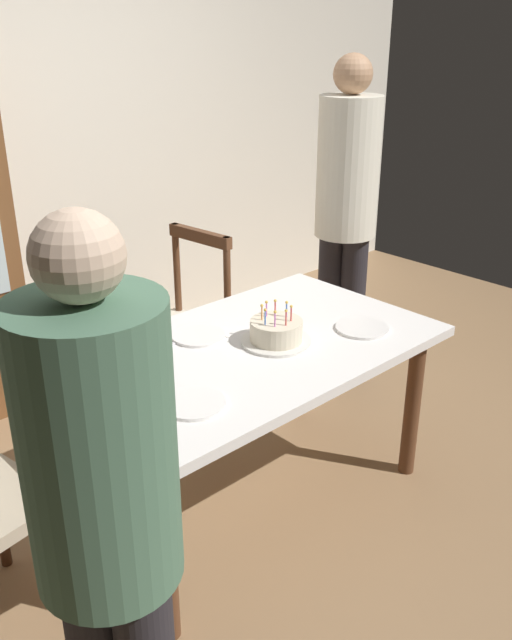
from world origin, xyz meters
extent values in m
plane|color=#93704C|center=(0.00, 0.00, 0.00)|extent=(6.40, 6.40, 0.00)
cube|color=silver|center=(0.00, 1.85, 1.30)|extent=(6.40, 0.10, 2.60)
cube|color=white|center=(0.00, 0.00, 0.71)|extent=(1.53, 0.89, 0.04)
cylinder|color=#56331E|center=(-0.67, -0.35, 0.34)|extent=(0.07, 0.07, 0.69)
cylinder|color=#56331E|center=(0.67, -0.35, 0.34)|extent=(0.07, 0.07, 0.69)
cylinder|color=#56331E|center=(-0.67, 0.35, 0.34)|extent=(0.07, 0.07, 0.69)
cylinder|color=#56331E|center=(0.67, 0.35, 0.34)|extent=(0.07, 0.07, 0.69)
cylinder|color=silver|center=(0.11, -0.05, 0.73)|extent=(0.28, 0.28, 0.01)
cylinder|color=beige|center=(0.11, -0.05, 0.78)|extent=(0.21, 0.21, 0.08)
cylinder|color=#4C7FE5|center=(0.17, -0.05, 0.85)|extent=(0.01, 0.01, 0.05)
sphere|color=#FFC64C|center=(0.17, -0.05, 0.88)|extent=(0.01, 0.01, 0.01)
cylinder|color=#E54C4C|center=(0.15, -0.01, 0.85)|extent=(0.01, 0.01, 0.05)
sphere|color=#FFC64C|center=(0.15, -0.01, 0.88)|extent=(0.01, 0.01, 0.01)
cylinder|color=#D872CC|center=(0.11, 0.01, 0.85)|extent=(0.01, 0.01, 0.05)
sphere|color=#FFC64C|center=(0.11, 0.01, 0.88)|extent=(0.01, 0.01, 0.01)
cylinder|color=#F2994C|center=(0.08, -0.01, 0.85)|extent=(0.01, 0.01, 0.05)
sphere|color=#FFC64C|center=(0.08, -0.01, 0.88)|extent=(0.01, 0.01, 0.01)
cylinder|color=#4C7FE5|center=(0.06, -0.05, 0.85)|extent=(0.01, 0.01, 0.05)
sphere|color=#FFC64C|center=(0.06, -0.05, 0.88)|extent=(0.01, 0.01, 0.01)
cylinder|color=#D872CC|center=(0.07, -0.09, 0.85)|extent=(0.01, 0.01, 0.05)
sphere|color=#FFC64C|center=(0.07, -0.09, 0.88)|extent=(0.01, 0.01, 0.01)
cylinder|color=#E54C4C|center=(0.11, -0.11, 0.85)|extent=(0.01, 0.01, 0.05)
sphere|color=#FFC64C|center=(0.11, -0.11, 0.88)|extent=(0.01, 0.01, 0.01)
cylinder|color=#E54C4C|center=(0.15, -0.09, 0.85)|extent=(0.01, 0.01, 0.05)
sphere|color=#FFC64C|center=(0.15, -0.09, 0.88)|extent=(0.01, 0.01, 0.01)
cylinder|color=white|center=(-0.42, -0.20, 0.73)|extent=(0.22, 0.22, 0.01)
cylinder|color=white|center=(-0.08, 0.20, 0.73)|extent=(0.22, 0.22, 0.01)
cylinder|color=white|center=(0.46, -0.20, 0.73)|extent=(0.22, 0.22, 0.01)
cube|color=silver|center=(-0.58, -0.20, 0.73)|extent=(0.18, 0.06, 0.01)
cube|color=silver|center=(-0.24, 0.21, 0.73)|extent=(0.18, 0.05, 0.01)
cube|color=beige|center=(0.21, 0.77, 0.45)|extent=(0.48, 0.48, 0.05)
cylinder|color=#56331E|center=(0.02, 0.92, 0.21)|extent=(0.04, 0.04, 0.42)
cylinder|color=#56331E|center=(0.06, 0.58, 0.21)|extent=(0.04, 0.04, 0.42)
cylinder|color=#56331E|center=(0.36, 0.95, 0.21)|extent=(0.04, 0.04, 0.42)
cylinder|color=#56331E|center=(0.40, 0.62, 0.21)|extent=(0.04, 0.04, 0.42)
cylinder|color=#56331E|center=(0.39, 0.97, 0.70)|extent=(0.04, 0.04, 0.50)
cylinder|color=#56331E|center=(0.43, 0.61, 0.70)|extent=(0.04, 0.04, 0.50)
cube|color=#56331E|center=(0.41, 0.79, 0.92)|extent=(0.08, 0.40, 0.06)
cylinder|color=#56331E|center=(-0.87, 0.01, 0.21)|extent=(0.04, 0.04, 0.42)
cylinder|color=#4C7259|center=(-1.04, -0.70, 1.09)|extent=(0.32, 0.32, 0.64)
sphere|color=beige|center=(-1.04, -0.70, 1.50)|extent=(0.18, 0.18, 0.18)
cylinder|color=#262328|center=(1.10, 0.53, 0.43)|extent=(0.14, 0.14, 0.85)
cylinder|color=#262328|center=(1.15, 0.41, 0.43)|extent=(0.14, 0.14, 0.85)
cylinder|color=silver|center=(1.13, 0.47, 1.21)|extent=(0.32, 0.32, 0.71)
sphere|color=tan|center=(1.13, 0.47, 1.66)|extent=(0.20, 0.20, 0.20)
camera|label=1|loc=(-1.59, -1.76, 1.88)|focal=38.07mm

